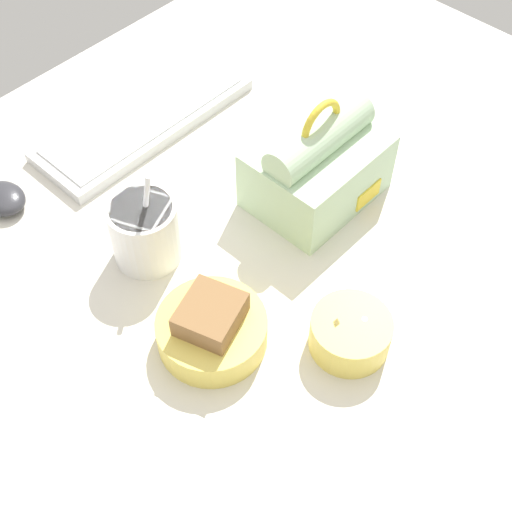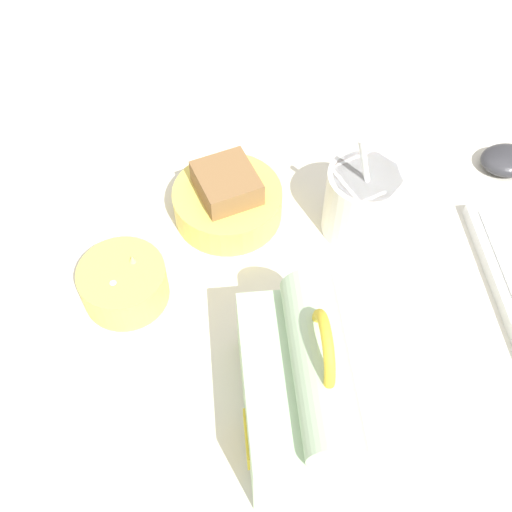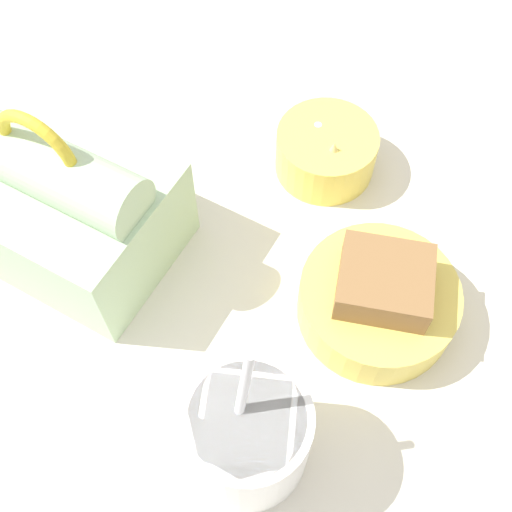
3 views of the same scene
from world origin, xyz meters
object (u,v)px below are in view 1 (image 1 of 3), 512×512
(lunch_bag, at_px, (317,166))
(bento_bowl_sandwich, at_px, (212,328))
(keyboard, at_px, (144,119))
(computer_mouse, at_px, (3,198))
(bento_bowl_snacks, at_px, (350,333))
(soup_cup, at_px, (145,230))

(lunch_bag, bearing_deg, bento_bowl_sandwich, -166.34)
(keyboard, height_order, computer_mouse, computer_mouse)
(bento_bowl_snacks, relative_size, computer_mouse, 1.37)
(bento_bowl_sandwich, bearing_deg, soup_cup, 77.02)
(keyboard, xyz_separation_m, computer_mouse, (-0.26, 0.02, 0.00))
(keyboard, distance_m, bento_bowl_snacks, 0.51)
(soup_cup, relative_size, bento_bowl_snacks, 1.58)
(bento_bowl_snacks, bearing_deg, lunch_bag, 49.64)
(soup_cup, distance_m, bento_bowl_sandwich, 0.17)
(keyboard, bearing_deg, bento_bowl_snacks, -101.25)
(soup_cup, xyz_separation_m, bento_bowl_snacks, (0.08, -0.29, -0.02))
(bento_bowl_snacks, bearing_deg, soup_cup, 104.44)
(lunch_bag, xyz_separation_m, soup_cup, (-0.24, 0.10, -0.01))
(lunch_bag, bearing_deg, computer_mouse, 135.69)
(keyboard, height_order, bento_bowl_snacks, bento_bowl_snacks)
(keyboard, distance_m, soup_cup, 0.27)
(lunch_bag, xyz_separation_m, computer_mouse, (-0.33, 0.32, -0.05))
(bento_bowl_snacks, distance_m, computer_mouse, 0.54)
(keyboard, xyz_separation_m, soup_cup, (-0.17, -0.21, 0.04))
(bento_bowl_snacks, height_order, computer_mouse, bento_bowl_snacks)
(lunch_bag, height_order, bento_bowl_sandwich, lunch_bag)
(keyboard, xyz_separation_m, bento_bowl_snacks, (-0.10, -0.50, 0.02))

